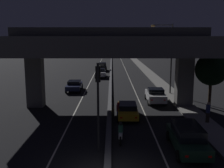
{
  "coord_description": "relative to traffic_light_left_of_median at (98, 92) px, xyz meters",
  "views": [
    {
      "loc": [
        0.24,
        -11.54,
        6.85
      ],
      "look_at": [
        0.18,
        21.65,
        1.1
      ],
      "focal_mm": 42.0,
      "sensor_mm": 36.0,
      "label": 1
    }
  ],
  "objects": [
    {
      "name": "elevated_overpass",
      "position": [
        0.59,
        10.92,
        2.25
      ],
      "size": [
        19.8,
        9.22,
        7.96
      ],
      "color": "#5B5956",
      "rests_on": "ground_plane"
    },
    {
      "name": "car_white_third",
      "position": [
        5.57,
        12.68,
        -2.94
      ],
      "size": [
        2.07,
        4.27,
        1.54
      ],
      "rotation": [
        0.0,
        0.0,
        1.55
      ],
      "color": "silver",
      "rests_on": "ground_plane"
    },
    {
      "name": "roadside_tree_kerbside_near",
      "position": [
        10.66,
        10.47,
        0.11
      ],
      "size": [
        3.18,
        3.18,
        5.44
      ],
      "color": "#38281C",
      "rests_on": "ground_plane"
    },
    {
      "name": "sidewalk_right",
      "position": [
        8.26,
        24.3,
        -3.63
      ],
      "size": [
        2.03,
        126.0,
        0.17
      ],
      "primitive_type": "cube",
      "color": "gray",
      "rests_on": "ground_plane"
    },
    {
      "name": "lane_line_right_inner",
      "position": [
        3.86,
        31.3,
        -3.72
      ],
      "size": [
        0.12,
        126.0,
        0.0
      ],
      "primitive_type": "cube",
      "color": "beige",
      "rests_on": "ground_plane"
    },
    {
      "name": "median_divider",
      "position": [
        0.59,
        31.3,
        -3.55
      ],
      "size": [
        0.38,
        126.0,
        0.34
      ],
      "primitive_type": "cube",
      "color": "#4C4C51",
      "rests_on": "ground_plane"
    },
    {
      "name": "pedestrian_on_sidewalk",
      "position": [
        8.57,
        5.15,
        -2.71
      ],
      "size": [
        0.35,
        0.35,
        1.68
      ],
      "color": "#2D261E",
      "rests_on": "sidewalk_right"
    },
    {
      "name": "car_dark_green_lead",
      "position": [
        5.48,
        0.09,
        -2.85
      ],
      "size": [
        2.02,
        4.77,
        1.64
      ],
      "rotation": [
        0.0,
        0.0,
        1.54
      ],
      "color": "black",
      "rests_on": "ground_plane"
    },
    {
      "name": "car_black_third_oncoming",
      "position": [
        -1.24,
        41.39,
        -2.84
      ],
      "size": [
        2.01,
        4.12,
        1.74
      ],
      "rotation": [
        0.0,
        0.0,
        -1.54
      ],
      "color": "black",
      "rests_on": "ground_plane"
    },
    {
      "name": "car_white_second_oncoming",
      "position": [
        -1.29,
        31.76,
        -2.93
      ],
      "size": [
        2.18,
        4.72,
        1.53
      ],
      "rotation": [
        0.0,
        0.0,
        -1.52
      ],
      "color": "silver",
      "rests_on": "ground_plane"
    },
    {
      "name": "motorcycle_blue_filtering_mid",
      "position": [
        1.37,
        6.71,
        -3.1
      ],
      "size": [
        0.33,
        1.84,
        1.45
      ],
      "rotation": [
        0.0,
        0.0,
        1.53
      ],
      "color": "black",
      "rests_on": "ground_plane"
    },
    {
      "name": "street_lamp",
      "position": [
        7.71,
        16.75,
        1.38
      ],
      "size": [
        2.73,
        0.32,
        8.62
      ],
      "color": "#2D2D30",
      "rests_on": "ground_plane"
    },
    {
      "name": "lane_line_left_inner",
      "position": [
        -2.68,
        31.3,
        -3.72
      ],
      "size": [
        0.12,
        126.0,
        0.0
      ],
      "primitive_type": "cube",
      "color": "beige",
      "rests_on": "ground_plane"
    },
    {
      "name": "car_taxi_yellow_second",
      "position": [
        2.19,
        6.92,
        -3.0
      ],
      "size": [
        1.89,
        4.38,
        1.34
      ],
      "rotation": [
        0.0,
        0.0,
        1.56
      ],
      "color": "gold",
      "rests_on": "ground_plane"
    },
    {
      "name": "motorcycle_white_filtering_near",
      "position": [
        1.41,
        1.48,
        -3.12
      ],
      "size": [
        0.34,
        1.97,
        1.4
      ],
      "rotation": [
        0.0,
        0.0,
        1.51
      ],
      "color": "black",
      "rests_on": "ground_plane"
    },
    {
      "name": "traffic_light_left_of_median",
      "position": [
        0.0,
        0.0,
        0.0
      ],
      "size": [
        0.3,
        0.49,
        5.47
      ],
      "color": "black",
      "rests_on": "ground_plane"
    },
    {
      "name": "car_dark_blue_lead_oncoming",
      "position": [
        -4.21,
        19.13,
        -3.01
      ],
      "size": [
        2.08,
        4.39,
        1.32
      ],
      "rotation": [
        0.0,
        0.0,
        -1.55
      ],
      "color": "#141938",
      "rests_on": "ground_plane"
    }
  ]
}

